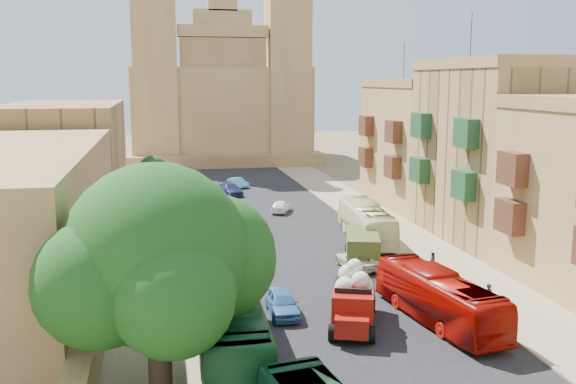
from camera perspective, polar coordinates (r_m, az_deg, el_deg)
name	(u,v)px	position (r m, az deg, el deg)	size (l,w,h in m)	color
road_surface	(278,232)	(52.16, -0.87, -3.58)	(14.00, 140.00, 0.01)	black
sidewalk_east	(389,227)	(54.65, 8.99, -3.08)	(5.00, 140.00, 0.01)	#968262
sidewalk_west	(159,238)	(51.33, -11.38, -4.00)	(5.00, 140.00, 0.01)	#968262
kerb_east	(361,228)	(53.83, 6.49, -3.16)	(0.25, 140.00, 0.12)	#968262
kerb_west	(191,235)	(51.37, -8.59, -3.84)	(0.25, 140.00, 0.12)	#968262
townhouse_c	(494,150)	(51.73, 17.87, 3.59)	(9.00, 14.00, 17.40)	#AB834E
townhouse_d	(421,142)	(64.31, 11.76, 4.34)	(9.00, 14.00, 15.90)	#A17B48
west_wall	(110,264)	(41.56, -15.54, -6.21)	(1.00, 40.00, 1.80)	#A17B48
west_building_low	(4,223)	(39.68, -23.91, -2.55)	(10.00, 28.00, 8.40)	olive
west_building_mid	(66,156)	(64.86, -19.10, 3.02)	(10.00, 22.00, 10.00)	#AB834E
church	(220,98)	(98.95, -6.09, 8.33)	(28.00, 22.50, 36.30)	#A17B48
ficus_tree	(159,261)	(24.80, -11.43, -6.03)	(9.23, 8.49, 9.23)	#38281C
street_tree_a	(148,265)	(33.17, -12.33, -6.39)	(2.92, 2.92, 4.49)	#38281C
street_tree_b	(150,213)	(44.78, -12.13, -1.87)	(3.12, 3.12, 4.79)	#38281C
street_tree_c	(152,187)	(56.60, -12.01, 0.48)	(3.03, 3.03, 4.65)	#38281C
street_tree_d	(153,169)	(68.49, -11.93, 1.98)	(2.89, 2.89, 4.45)	#38281C
red_truck	(354,299)	(32.62, 5.85, -9.41)	(3.70, 5.84, 3.23)	maroon
olive_pickup	(362,248)	(43.83, 6.61, -4.94)	(3.39, 5.31, 2.03)	#4A5720
bus_green_north	(229,325)	(28.78, -5.24, -11.71)	(2.69, 11.49, 3.20)	#1A5B2A
bus_red_east	(439,298)	(33.77, 13.26, -9.14)	(2.21, 9.42, 2.63)	#990903
bus_cream_east	(366,222)	(49.48, 6.95, -2.70)	(2.41, 10.28, 2.86)	#F0EEB2
car_blue_a	(282,303)	(34.17, -0.50, -9.84)	(1.50, 3.73, 1.27)	teal
car_white_a	(247,243)	(46.15, -3.68, -4.59)	(1.35, 3.87, 1.27)	white
car_cream	(356,260)	(42.44, 6.10, -6.04)	(1.85, 4.02, 1.12)	beige
car_dkblue	(230,189)	(68.92, -5.14, 0.23)	(1.76, 4.33, 1.26)	navy
car_white_b	(281,206)	(59.81, -0.63, -1.27)	(1.36, 3.39, 1.15)	white
car_blue_b	(238,183)	(73.92, -4.46, 0.83)	(1.15, 3.29, 1.08)	#489ACD
pedestrian_a	(488,297)	(36.24, 17.33, -8.91)	(0.56, 0.37, 1.53)	#2D2730
pedestrian_c	(433,263)	(41.86, 12.74, -6.20)	(0.86, 0.36, 1.47)	#2D2C33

